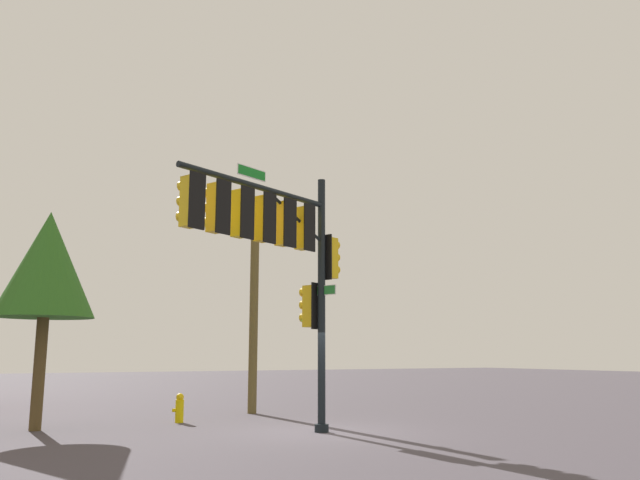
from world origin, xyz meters
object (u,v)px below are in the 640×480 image
at_px(signal_pole_assembly, 278,244).
at_px(utility_pole, 254,301).
at_px(tree_near, 47,265).
at_px(fire_hydrant, 179,408).

bearing_deg(signal_pole_assembly, utility_pole, -107.13).
bearing_deg(utility_pole, tree_near, 15.88).
relative_size(utility_pole, tree_near, 1.26).
height_order(signal_pole_assembly, tree_near, signal_pole_assembly).
xyz_separation_m(signal_pole_assembly, tree_near, (4.85, -4.36, -0.32)).
relative_size(fire_hydrant, tree_near, 0.14).
bearing_deg(fire_hydrant, signal_pole_assembly, 102.73).
bearing_deg(utility_pole, signal_pole_assembly, 72.87).
relative_size(signal_pole_assembly, utility_pole, 0.91).
bearing_deg(signal_pole_assembly, tree_near, -41.93).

